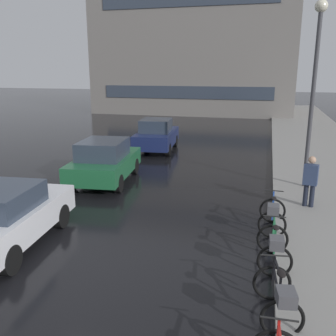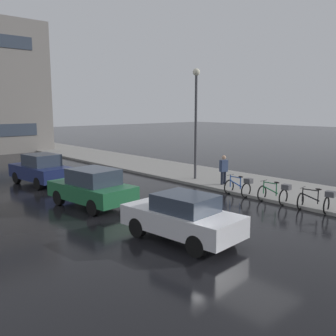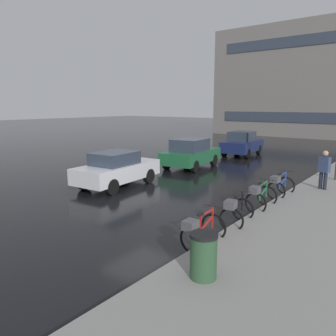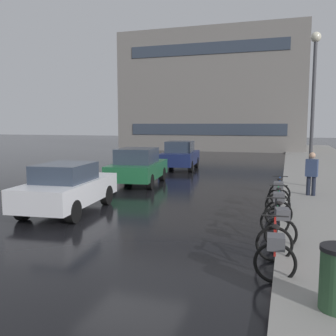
% 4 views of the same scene
% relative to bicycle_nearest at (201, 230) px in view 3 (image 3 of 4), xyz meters
% --- Properties ---
extents(ground_plane, '(140.00, 140.00, 0.00)m').
position_rel_bicycle_nearest_xyz_m(ground_plane, '(-3.60, 2.04, -0.48)').
color(ground_plane, black).
extents(bicycle_nearest, '(0.77, 1.37, 0.95)m').
position_rel_bicycle_nearest_xyz_m(bicycle_nearest, '(0.00, 0.00, 0.00)').
color(bicycle_nearest, black).
rests_on(bicycle_nearest, ground).
extents(bicycle_second, '(0.86, 1.41, 0.99)m').
position_rel_bicycle_nearest_xyz_m(bicycle_second, '(0.02, 1.78, 0.02)').
color(bicycle_second, black).
rests_on(bicycle_second, ground).
extents(bicycle_third, '(0.76, 1.39, 0.99)m').
position_rel_bicycle_nearest_xyz_m(bicycle_third, '(-0.03, 3.64, 0.02)').
color(bicycle_third, black).
rests_on(bicycle_third, ground).
extents(bicycle_farthest, '(0.73, 1.35, 0.98)m').
position_rel_bicycle_nearest_xyz_m(bicycle_farthest, '(-0.06, 5.53, 0.01)').
color(bicycle_farthest, black).
rests_on(bicycle_farthest, ground).
extents(car_white, '(2.08, 4.05, 1.50)m').
position_rel_bicycle_nearest_xyz_m(car_white, '(-6.18, 3.09, 0.27)').
color(car_white, silver).
rests_on(car_white, ground).
extents(car_green, '(2.32, 4.09, 1.61)m').
position_rel_bicycle_nearest_xyz_m(car_green, '(-6.15, 8.62, 0.32)').
color(car_green, '#1E6038').
rests_on(car_green, ground).
extents(car_navy, '(2.16, 4.01, 1.67)m').
position_rel_bicycle_nearest_xyz_m(car_navy, '(-5.88, 14.50, 0.33)').
color(car_navy, navy).
rests_on(car_navy, ground).
extents(pedestrian, '(0.45, 0.33, 1.68)m').
position_rel_bicycle_nearest_xyz_m(pedestrian, '(0.99, 7.42, 0.47)').
color(pedestrian, '#1E2333').
rests_on(pedestrian, ground).
extents(trash_bin, '(0.54, 0.54, 1.03)m').
position_rel_bicycle_nearest_xyz_m(trash_bin, '(0.88, -1.30, 0.04)').
color(trash_bin, '#2D5133').
rests_on(trash_bin, ground).
extents(building_facade_main, '(18.61, 9.27, 11.96)m').
position_rel_bicycle_nearest_xyz_m(building_facade_main, '(-7.54, 33.86, 5.50)').
color(building_facade_main, gray).
rests_on(building_facade_main, ground).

